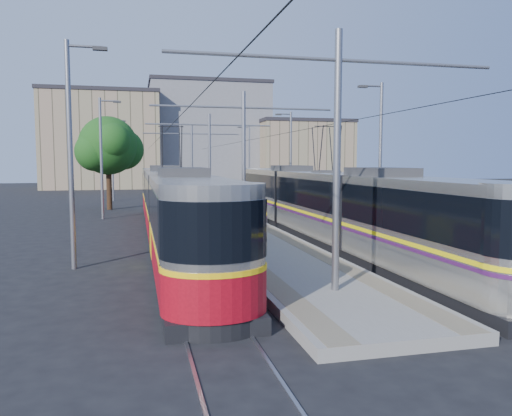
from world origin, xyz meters
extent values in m
plane|color=black|center=(0.00, 0.00, 0.00)|extent=(160.00, 160.00, 0.00)
cube|color=gray|center=(0.00, 17.00, 0.15)|extent=(4.00, 50.00, 0.30)
cube|color=gray|center=(-1.45, 17.00, 0.30)|extent=(0.70, 50.00, 0.01)
cube|color=gray|center=(1.45, 17.00, 0.30)|extent=(0.70, 50.00, 0.01)
cube|color=gray|center=(-4.32, 17.00, 0.01)|extent=(0.07, 70.00, 0.03)
cube|color=gray|center=(-2.88, 17.00, 0.01)|extent=(0.07, 70.00, 0.03)
cube|color=gray|center=(2.88, 17.00, 0.01)|extent=(0.07, 70.00, 0.03)
cube|color=gray|center=(4.32, 17.00, 0.01)|extent=(0.07, 70.00, 0.03)
cube|color=silver|center=(-3.60, -3.00, 0.01)|extent=(1.20, 5.00, 0.01)
cube|color=black|center=(-3.60, 7.82, 0.20)|extent=(2.30, 28.27, 0.40)
cube|color=#B2ADA4|center=(-3.60, 7.82, 1.85)|extent=(2.40, 26.67, 2.90)
cube|color=black|center=(-3.60, 7.82, 2.35)|extent=(2.43, 26.67, 1.30)
cube|color=yellow|center=(-3.60, 7.82, 1.45)|extent=(2.43, 26.67, 0.12)
cube|color=#A20917|center=(-3.60, 7.82, 0.95)|extent=(2.42, 26.67, 1.10)
cube|color=#2D2D30|center=(-3.60, 7.82, 3.45)|extent=(1.68, 3.00, 0.30)
cube|color=black|center=(3.60, 5.96, 0.20)|extent=(2.30, 27.37, 0.40)
cube|color=beige|center=(3.60, 5.96, 1.85)|extent=(2.40, 25.77, 2.90)
cube|color=black|center=(3.60, 5.96, 2.35)|extent=(2.43, 25.77, 1.30)
cube|color=yellow|center=(3.60, 5.96, 1.45)|extent=(2.43, 25.77, 0.12)
cube|color=#43164D|center=(3.60, 5.96, 1.30)|extent=(2.43, 25.77, 0.10)
cube|color=#2D2D30|center=(3.60, 5.96, 3.45)|extent=(1.68, 3.00, 0.30)
cylinder|color=slate|center=(0.00, -4.00, 3.80)|extent=(0.20, 0.20, 7.00)
cylinder|color=slate|center=(0.00, -4.00, 6.50)|extent=(9.20, 0.10, 0.10)
cylinder|color=slate|center=(0.00, 8.00, 3.80)|extent=(0.20, 0.20, 7.00)
cylinder|color=slate|center=(0.00, 8.00, 6.50)|extent=(9.20, 0.10, 0.10)
cylinder|color=slate|center=(0.00, 20.00, 3.80)|extent=(0.20, 0.20, 7.00)
cylinder|color=slate|center=(0.00, 20.00, 6.50)|extent=(9.20, 0.10, 0.10)
cylinder|color=slate|center=(0.00, 32.00, 3.80)|extent=(0.20, 0.20, 7.00)
cylinder|color=slate|center=(0.00, 32.00, 6.50)|extent=(9.20, 0.10, 0.10)
cylinder|color=black|center=(-3.60, 17.00, 5.55)|extent=(0.02, 70.00, 0.02)
cylinder|color=black|center=(3.60, 17.00, 5.55)|extent=(0.02, 70.00, 0.02)
cylinder|color=slate|center=(-7.50, 2.00, 4.00)|extent=(0.18, 0.18, 8.00)
cube|color=#2D2D30|center=(-6.40, 2.00, 7.75)|extent=(0.50, 0.22, 0.12)
cylinder|color=slate|center=(-7.50, 18.00, 4.00)|extent=(0.18, 0.18, 8.00)
cube|color=#2D2D30|center=(-6.40, 18.00, 7.75)|extent=(0.50, 0.22, 0.12)
cylinder|color=slate|center=(-7.50, 34.00, 4.00)|extent=(0.18, 0.18, 8.00)
cube|color=#2D2D30|center=(-6.40, 34.00, 7.75)|extent=(0.50, 0.22, 0.12)
cylinder|color=slate|center=(7.50, 8.00, 4.00)|extent=(0.18, 0.18, 8.00)
cube|color=#2D2D30|center=(6.40, 8.00, 7.75)|extent=(0.50, 0.22, 0.12)
cylinder|color=slate|center=(7.50, 24.00, 4.00)|extent=(0.18, 0.18, 8.00)
cube|color=#2D2D30|center=(6.40, 24.00, 7.75)|extent=(0.50, 0.22, 0.12)
cylinder|color=slate|center=(7.50, 40.00, 4.00)|extent=(0.18, 0.18, 8.00)
cube|color=#2D2D30|center=(6.40, 40.00, 7.75)|extent=(0.50, 0.22, 0.12)
cube|color=black|center=(-0.14, 16.59, 1.57)|extent=(0.85, 1.21, 2.54)
cube|color=black|center=(-0.14, 16.59, 1.73)|extent=(0.91, 1.26, 1.32)
cylinder|color=#382314|center=(-7.40, 24.76, 1.54)|extent=(0.42, 0.42, 3.07)
sphere|color=#124214|center=(-7.40, 24.76, 5.09)|extent=(4.61, 4.61, 4.61)
sphere|color=#124214|center=(-6.25, 25.53, 4.80)|extent=(3.26, 3.26, 3.26)
cube|color=gray|center=(-10.00, 60.00, 6.68)|extent=(16.00, 12.00, 13.36)
cube|color=#262328|center=(-10.00, 60.00, 13.61)|extent=(16.32, 12.24, 0.50)
cube|color=gray|center=(6.00, 64.00, 7.81)|extent=(18.00, 14.00, 15.63)
cube|color=#262328|center=(6.00, 64.00, 15.88)|extent=(18.36, 14.28, 0.50)
cube|color=gray|center=(20.00, 58.00, 4.85)|extent=(14.00, 10.00, 9.70)
cube|color=#262328|center=(20.00, 58.00, 9.95)|extent=(14.28, 10.20, 0.50)
camera|label=1|loc=(-5.26, -16.60, 3.83)|focal=35.00mm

